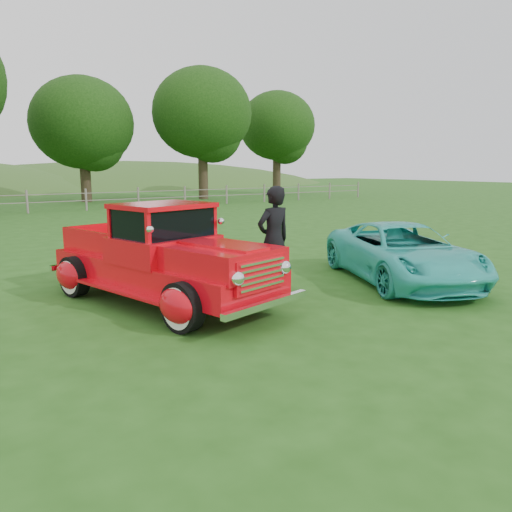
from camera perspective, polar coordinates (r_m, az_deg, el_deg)
ground at (r=8.02m, az=4.13°, el=-7.24°), size 140.00×140.00×0.00m
fence_line at (r=28.45m, az=-24.69°, el=5.66°), size 48.00×0.12×1.20m
tree_near_east at (r=36.43m, az=-19.24°, el=14.14°), size 6.80×6.80×8.33m
tree_mid_east at (r=37.66m, az=-6.19°, el=15.91°), size 7.20×7.20×9.44m
tree_far_east at (r=44.99m, az=2.42°, el=14.62°), size 6.60×6.60×8.86m
red_pickup at (r=8.94m, az=-10.67°, el=-0.32°), size 3.09×5.26×1.78m
teal_sedan at (r=10.89m, az=16.38°, el=0.34°), size 3.63×4.86×1.23m
man at (r=9.60m, az=2.03°, el=1.93°), size 0.76×0.52×2.04m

